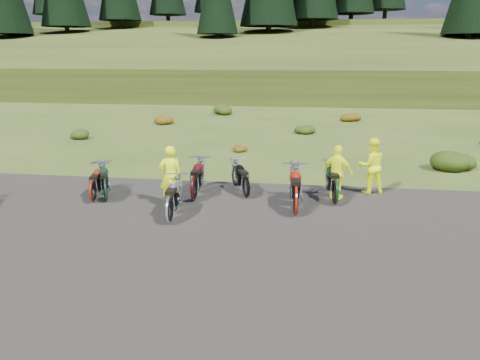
# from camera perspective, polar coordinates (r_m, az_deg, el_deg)

# --- Properties ---
(ground) EXTENTS (300.00, 300.00, 0.00)m
(ground) POSITION_cam_1_polar(r_m,az_deg,el_deg) (12.43, -4.55, -5.26)
(ground) COLOR #344717
(ground) RESTS_ON ground
(gravel_pad) EXTENTS (20.00, 12.00, 0.04)m
(gravel_pad) POSITION_cam_1_polar(r_m,az_deg,el_deg) (10.64, -6.90, -9.00)
(gravel_pad) COLOR black
(gravel_pad) RESTS_ON ground
(hill_slope) EXTENTS (300.00, 45.97, 9.37)m
(hill_slope) POSITION_cam_1_polar(r_m,az_deg,el_deg) (61.55, 5.74, 11.20)
(hill_slope) COLOR #263712
(hill_slope) RESTS_ON ground
(hill_plateau) EXTENTS (300.00, 90.00, 9.17)m
(hill_plateau) POSITION_cam_1_polar(r_m,az_deg,el_deg) (121.45, 7.02, 13.17)
(hill_plateau) COLOR #263712
(hill_plateau) RESTS_ON ground
(shrub_1) EXTENTS (1.03, 1.03, 0.61)m
(shrub_1) POSITION_cam_1_polar(r_m,az_deg,el_deg) (25.81, -19.09, 5.45)
(shrub_1) COLOR black
(shrub_1) RESTS_ON ground
(shrub_2) EXTENTS (1.30, 1.30, 0.77)m
(shrub_2) POSITION_cam_1_polar(r_m,az_deg,el_deg) (29.57, -9.40, 7.40)
(shrub_2) COLOR brown
(shrub_2) RESTS_ON ground
(shrub_3) EXTENTS (1.56, 1.56, 0.92)m
(shrub_3) POSITION_cam_1_polar(r_m,az_deg,el_deg) (33.99, -2.00, 8.74)
(shrub_3) COLOR black
(shrub_3) RESTS_ON ground
(shrub_4) EXTENTS (0.77, 0.77, 0.45)m
(shrub_4) POSITION_cam_1_polar(r_m,az_deg,el_deg) (21.17, -0.23, 4.07)
(shrub_4) COLOR brown
(shrub_4) RESTS_ON ground
(shrub_5) EXTENTS (1.03, 1.03, 0.61)m
(shrub_5) POSITION_cam_1_polar(r_m,az_deg,el_deg) (26.16, 7.80, 6.27)
(shrub_5) COLOR black
(shrub_5) RESTS_ON ground
(shrub_6) EXTENTS (1.30, 1.30, 0.77)m
(shrub_6) POSITION_cam_1_polar(r_m,az_deg,el_deg) (31.52, 13.22, 7.68)
(shrub_6) COLOR brown
(shrub_6) RESTS_ON ground
(shrub_7) EXTENTS (1.56, 1.56, 0.92)m
(shrub_7) POSITION_cam_1_polar(r_m,az_deg,el_deg) (19.70, 24.74, 2.49)
(shrub_7) COLOR black
(shrub_7) RESTS_ON ground
(motorcycle_1) EXTENTS (0.96, 1.96, 0.98)m
(motorcycle_1) POSITION_cam_1_polar(r_m,az_deg,el_deg) (14.70, -17.39, -2.66)
(motorcycle_1) COLOR maroon
(motorcycle_1) RESTS_ON ground
(motorcycle_2) EXTENTS (1.45, 2.04, 1.03)m
(motorcycle_2) POSITION_cam_1_polar(r_m,az_deg,el_deg) (14.65, -15.98, -2.61)
(motorcycle_2) COLOR black
(motorcycle_2) RESTS_ON ground
(motorcycle_3) EXTENTS (0.88, 2.11, 1.07)m
(motorcycle_3) POSITION_cam_1_polar(r_m,az_deg,el_deg) (12.49, -8.56, -5.28)
(motorcycle_3) COLOR silver
(motorcycle_3) RESTS_ON ground
(motorcycle_4) EXTENTS (0.85, 2.18, 1.12)m
(motorcycle_4) POSITION_cam_1_polar(r_m,az_deg,el_deg) (14.24, -5.60, -2.58)
(motorcycle_4) COLOR #440B0E
(motorcycle_4) RESTS_ON ground
(motorcycle_5) EXTENTS (1.38, 2.04, 1.02)m
(motorcycle_5) POSITION_cam_1_polar(r_m,az_deg,el_deg) (14.46, 0.74, -2.23)
(motorcycle_5) COLOR black
(motorcycle_5) RESTS_ON ground
(motorcycle_6) EXTENTS (0.89, 2.33, 1.20)m
(motorcycle_6) POSITION_cam_1_polar(r_m,az_deg,el_deg) (13.02, 6.76, -4.35)
(motorcycle_6) COLOR maroon
(motorcycle_6) RESTS_ON ground
(motorcycle_7) EXTENTS (0.92, 2.20, 1.12)m
(motorcycle_7) POSITION_cam_1_polar(r_m,az_deg,el_deg) (14.10, 11.46, -3.01)
(motorcycle_7) COLOR black
(motorcycle_7) RESTS_ON ground
(person_middle) EXTENTS (0.76, 0.64, 1.78)m
(person_middle) POSITION_cam_1_polar(r_m,az_deg,el_deg) (13.57, -8.47, 0.34)
(person_middle) COLOR #F0FF0D
(person_middle) RESTS_ON ground
(person_right_a) EXTENTS (0.99, 0.86, 1.76)m
(person_right_a) POSITION_cam_1_polar(r_m,az_deg,el_deg) (15.28, 15.70, 1.59)
(person_right_a) COLOR #F0FF0D
(person_right_a) RESTS_ON ground
(person_right_b) EXTENTS (1.05, 0.77, 1.65)m
(person_right_b) POSITION_cam_1_polar(r_m,az_deg,el_deg) (14.44, 11.79, 0.83)
(person_right_b) COLOR #F0FF0D
(person_right_b) RESTS_ON ground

